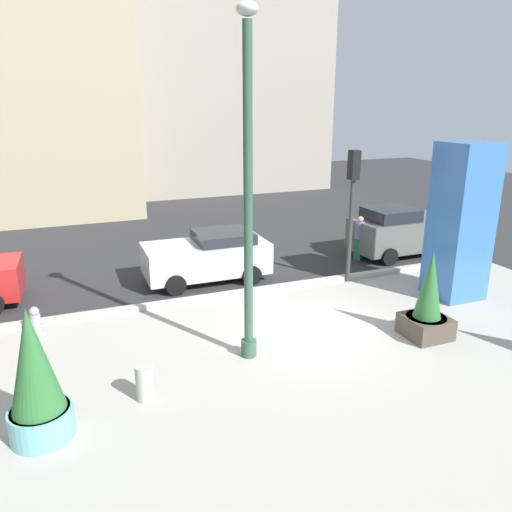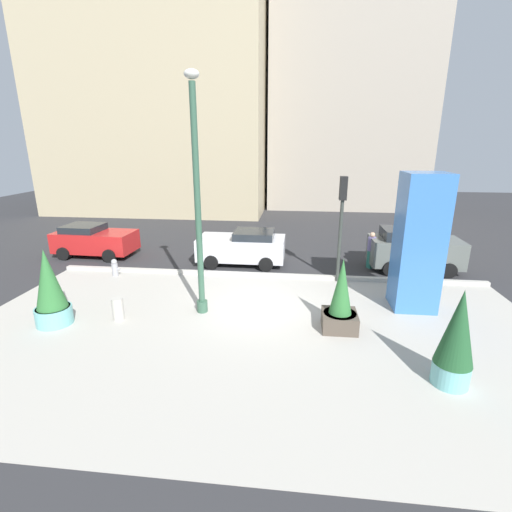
{
  "view_description": "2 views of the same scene",
  "coord_description": "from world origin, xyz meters",
  "px_view_note": "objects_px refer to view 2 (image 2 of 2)",
  "views": [
    {
      "loc": [
        -5.53,
        -10.14,
        5.65
      ],
      "look_at": [
        -0.83,
        1.57,
        1.73
      ],
      "focal_mm": 34.6,
      "sensor_mm": 36.0,
      "label": 1
    },
    {
      "loc": [
        1.24,
        -11.74,
        5.51
      ],
      "look_at": [
        -0.25,
        1.56,
        1.41
      ],
      "focal_mm": 26.04,
      "sensor_mm": 36.0,
      "label": 2
    }
  ],
  "objects_px": {
    "potted_plant_mid_plaza": "(457,339)",
    "pedestrian_on_sidewalk": "(371,248)",
    "fire_hydrant": "(115,268)",
    "car_curb_west": "(243,247)",
    "concrete_bollard": "(118,309)",
    "potted_plant_near_right": "(341,302)",
    "traffic_light_far_side": "(342,212)",
    "potted_plant_near_left": "(50,291)",
    "lamp_post": "(198,204)",
    "car_intersection": "(94,240)",
    "car_passing_lane": "(413,250)",
    "art_pillar_blue": "(419,243)"
  },
  "relations": [
    {
      "from": "lamp_post",
      "to": "car_intersection",
      "type": "height_order",
      "value": "lamp_post"
    },
    {
      "from": "traffic_light_far_side",
      "to": "fire_hydrant",
      "type": "bearing_deg",
      "value": -177.48
    },
    {
      "from": "traffic_light_far_side",
      "to": "potted_plant_near_left",
      "type": "bearing_deg",
      "value": -152.27
    },
    {
      "from": "potted_plant_mid_plaza",
      "to": "potted_plant_near_left",
      "type": "bearing_deg",
      "value": 170.78
    },
    {
      "from": "lamp_post",
      "to": "car_intersection",
      "type": "distance_m",
      "value": 9.53
    },
    {
      "from": "potted_plant_near_right",
      "to": "concrete_bollard",
      "type": "relative_size",
      "value": 3.02
    },
    {
      "from": "potted_plant_mid_plaza",
      "to": "pedestrian_on_sidewalk",
      "type": "xyz_separation_m",
      "value": [
        -0.34,
        8.58,
        -0.28
      ]
    },
    {
      "from": "car_curb_west",
      "to": "pedestrian_on_sidewalk",
      "type": "relative_size",
      "value": 2.4
    },
    {
      "from": "fire_hydrant",
      "to": "concrete_bollard",
      "type": "relative_size",
      "value": 1.0
    },
    {
      "from": "car_intersection",
      "to": "pedestrian_on_sidewalk",
      "type": "distance_m",
      "value": 13.49
    },
    {
      "from": "pedestrian_on_sidewalk",
      "to": "potted_plant_near_right",
      "type": "bearing_deg",
      "value": -108.12
    },
    {
      "from": "art_pillar_blue",
      "to": "concrete_bollard",
      "type": "distance_m",
      "value": 10.1
    },
    {
      "from": "fire_hydrant",
      "to": "pedestrian_on_sidewalk",
      "type": "bearing_deg",
      "value": 11.73
    },
    {
      "from": "potted_plant_near_right",
      "to": "concrete_bollard",
      "type": "xyz_separation_m",
      "value": [
        -7.03,
        -0.17,
        -0.54
      ]
    },
    {
      "from": "potted_plant_near_left",
      "to": "car_passing_lane",
      "type": "distance_m",
      "value": 14.36
    },
    {
      "from": "potted_plant_near_left",
      "to": "potted_plant_near_right",
      "type": "height_order",
      "value": "potted_plant_near_left"
    },
    {
      "from": "car_passing_lane",
      "to": "car_curb_west",
      "type": "bearing_deg",
      "value": 179.87
    },
    {
      "from": "art_pillar_blue",
      "to": "pedestrian_on_sidewalk",
      "type": "bearing_deg",
      "value": 99.11
    },
    {
      "from": "art_pillar_blue",
      "to": "potted_plant_near_right",
      "type": "bearing_deg",
      "value": -143.79
    },
    {
      "from": "potted_plant_near_left",
      "to": "concrete_bollard",
      "type": "relative_size",
      "value": 3.28
    },
    {
      "from": "concrete_bollard",
      "to": "car_passing_lane",
      "type": "bearing_deg",
      "value": 29.87
    },
    {
      "from": "lamp_post",
      "to": "car_curb_west",
      "type": "bearing_deg",
      "value": 83.44
    },
    {
      "from": "potted_plant_mid_plaza",
      "to": "car_curb_west",
      "type": "relative_size",
      "value": 0.6
    },
    {
      "from": "car_curb_west",
      "to": "car_passing_lane",
      "type": "bearing_deg",
      "value": -0.13
    },
    {
      "from": "concrete_bollard",
      "to": "traffic_light_far_side",
      "type": "relative_size",
      "value": 0.18
    },
    {
      "from": "car_curb_west",
      "to": "concrete_bollard",
      "type": "bearing_deg",
      "value": -116.86
    },
    {
      "from": "car_curb_west",
      "to": "car_passing_lane",
      "type": "distance_m",
      "value": 7.67
    },
    {
      "from": "potted_plant_mid_plaza",
      "to": "pedestrian_on_sidewalk",
      "type": "height_order",
      "value": "potted_plant_mid_plaza"
    },
    {
      "from": "art_pillar_blue",
      "to": "car_curb_west",
      "type": "distance_m",
      "value": 7.86
    },
    {
      "from": "art_pillar_blue",
      "to": "car_curb_west",
      "type": "height_order",
      "value": "art_pillar_blue"
    },
    {
      "from": "potted_plant_near_right",
      "to": "potted_plant_near_left",
      "type": "bearing_deg",
      "value": -175.77
    },
    {
      "from": "fire_hydrant",
      "to": "car_intersection",
      "type": "distance_m",
      "value": 3.66
    },
    {
      "from": "potted_plant_near_left",
      "to": "concrete_bollard",
      "type": "distance_m",
      "value": 2.08
    },
    {
      "from": "potted_plant_mid_plaza",
      "to": "car_curb_west",
      "type": "height_order",
      "value": "potted_plant_mid_plaza"
    },
    {
      "from": "concrete_bollard",
      "to": "car_intersection",
      "type": "xyz_separation_m",
      "value": [
        -4.46,
        6.69,
        0.44
      ]
    },
    {
      "from": "lamp_post",
      "to": "pedestrian_on_sidewalk",
      "type": "relative_size",
      "value": 4.48
    },
    {
      "from": "fire_hydrant",
      "to": "pedestrian_on_sidewalk",
      "type": "xyz_separation_m",
      "value": [
        11.1,
        2.3,
        0.56
      ]
    },
    {
      "from": "potted_plant_near_left",
      "to": "car_curb_west",
      "type": "xyz_separation_m",
      "value": [
        5.04,
        6.72,
        -0.3
      ]
    },
    {
      "from": "potted_plant_mid_plaza",
      "to": "car_passing_lane",
      "type": "distance_m",
      "value": 8.66
    },
    {
      "from": "potted_plant_mid_plaza",
      "to": "pedestrian_on_sidewalk",
      "type": "bearing_deg",
      "value": 92.25
    },
    {
      "from": "car_intersection",
      "to": "potted_plant_near_left",
      "type": "bearing_deg",
      "value": -70.24
    },
    {
      "from": "traffic_light_far_side",
      "to": "car_curb_west",
      "type": "height_order",
      "value": "traffic_light_far_side"
    },
    {
      "from": "potted_plant_near_left",
      "to": "car_curb_west",
      "type": "relative_size",
      "value": 0.61
    },
    {
      "from": "lamp_post",
      "to": "potted_plant_near_right",
      "type": "bearing_deg",
      "value": -9.14
    },
    {
      "from": "car_curb_west",
      "to": "car_passing_lane",
      "type": "height_order",
      "value": "car_passing_lane"
    },
    {
      "from": "art_pillar_blue",
      "to": "traffic_light_far_side",
      "type": "bearing_deg",
      "value": 135.68
    },
    {
      "from": "traffic_light_far_side",
      "to": "car_passing_lane",
      "type": "relative_size",
      "value": 1.1
    },
    {
      "from": "fire_hydrant",
      "to": "traffic_light_far_side",
      "type": "distance_m",
      "value": 9.79
    },
    {
      "from": "fire_hydrant",
      "to": "car_curb_west",
      "type": "bearing_deg",
      "value": 23.48
    },
    {
      "from": "lamp_post",
      "to": "potted_plant_near_left",
      "type": "distance_m",
      "value": 5.28
    }
  ]
}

